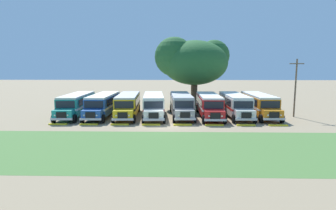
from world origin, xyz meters
The scene contains 20 objects.
ground_plane centered at (0.00, 0.00, 0.00)m, with size 220.00×220.00×0.00m, color #937F60.
foreground_grass_strip centered at (0.00, -8.79, 0.00)m, with size 80.00×11.26×0.01m, color #4C7538.
parked_bus_slot_0 centered at (-12.02, 5.77, 1.58)m, with size 3.18×10.91×2.82m.
parked_bus_slot_1 centered at (-8.51, 5.82, 1.58)m, with size 2.75×10.85×2.82m.
parked_bus_slot_2 centered at (-5.26, 5.77, 1.58)m, with size 3.28×10.93×2.82m.
parked_bus_slot_3 centered at (-1.90, 5.71, 1.58)m, with size 3.40×10.95×2.82m.
parked_bus_slot_4 centered at (1.70, 6.14, 1.58)m, with size 3.18×10.91×2.82m.
parked_bus_slot_5 centered at (5.27, 5.69, 1.58)m, with size 2.71×10.84×2.82m.
parked_bus_slot_6 centered at (8.69, 6.16, 1.58)m, with size 2.80×10.85×2.82m.
parked_bus_slot_7 centered at (11.89, 6.41, 1.58)m, with size 2.69×10.84×2.82m.
curb_wheelstop_0 centered at (-12.07, -0.10, 0.07)m, with size 2.00×0.36×0.15m, color yellow.
curb_wheelstop_1 centered at (-8.62, -0.10, 0.07)m, with size 2.00×0.36×0.15m, color yellow.
curb_wheelstop_2 centered at (-5.17, -0.10, 0.07)m, with size 2.00×0.36×0.15m, color yellow.
curb_wheelstop_3 centered at (-1.72, -0.10, 0.07)m, with size 2.00×0.36×0.15m, color yellow.
curb_wheelstop_4 centered at (1.72, -0.10, 0.07)m, with size 2.00×0.36×0.15m, color yellow.
curb_wheelstop_5 centered at (5.17, -0.10, 0.07)m, with size 2.00×0.36×0.15m, color yellow.
curb_wheelstop_6 centered at (8.62, -0.10, 0.07)m, with size 2.00×0.36×0.15m, color yellow.
curb_wheelstop_7 centered at (12.07, -0.10, 0.07)m, with size 2.00×0.36×0.15m, color yellow.
broad_shade_tree centered at (3.79, 16.00, 7.29)m, with size 12.33×11.36×11.11m.
utility_pole centered at (16.15, 5.62, 3.93)m, with size 1.80×0.20×7.37m.
Camera 1 is at (0.90, -29.57, 6.29)m, focal length 29.37 mm.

